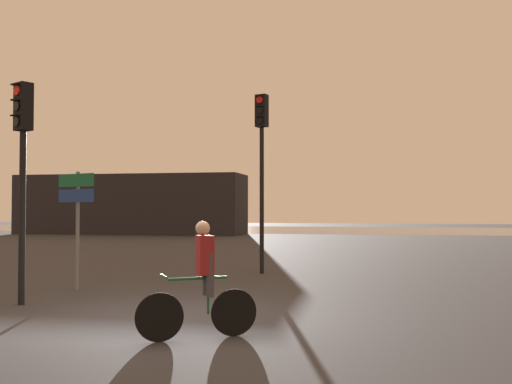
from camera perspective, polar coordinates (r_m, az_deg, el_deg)
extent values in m
plane|color=#333338|center=(9.57, -8.96, -12.44)|extent=(120.00, 120.00, 0.00)
cube|color=slate|center=(47.75, 7.26, -3.78)|extent=(80.00, 16.00, 0.01)
cube|color=black|center=(41.01, -12.39, -1.23)|extent=(15.98, 4.00, 4.13)
cylinder|color=black|center=(15.76, 0.58, -0.80)|extent=(0.12, 0.12, 4.06)
cube|color=black|center=(15.99, 0.58, 8.12)|extent=(0.37, 0.32, 0.90)
cylinder|color=red|center=(15.92, 0.36, 9.22)|extent=(0.19, 0.08, 0.19)
cube|color=black|center=(15.93, 0.32, 9.62)|extent=(0.22, 0.17, 0.02)
cylinder|color=black|center=(15.87, 0.36, 8.19)|extent=(0.19, 0.08, 0.19)
cube|color=black|center=(15.87, 0.32, 8.59)|extent=(0.22, 0.17, 0.02)
cylinder|color=black|center=(15.83, 0.36, 7.16)|extent=(0.19, 0.08, 0.19)
cube|color=black|center=(15.82, 0.33, 7.56)|extent=(0.22, 0.17, 0.02)
cylinder|color=black|center=(11.52, -22.34, -2.36)|extent=(0.12, 0.12, 3.25)
cube|color=black|center=(11.67, -22.23, 7.89)|extent=(0.40, 0.36, 0.90)
cylinder|color=red|center=(11.66, -22.81, 9.35)|extent=(0.18, 0.12, 0.19)
cube|color=black|center=(11.68, -22.89, 9.89)|extent=(0.22, 0.20, 0.02)
cylinder|color=black|center=(11.61, -22.82, 7.95)|extent=(0.18, 0.12, 0.19)
cube|color=black|center=(11.62, -22.91, 8.49)|extent=(0.22, 0.20, 0.02)
cylinder|color=black|center=(11.57, -22.84, 6.53)|extent=(0.18, 0.12, 0.19)
cube|color=black|center=(11.57, -22.92, 7.08)|extent=(0.22, 0.20, 0.02)
cylinder|color=slate|center=(13.06, -17.42, -3.74)|extent=(0.08, 0.08, 2.60)
cube|color=#116038|center=(13.03, -17.56, 1.14)|extent=(1.04, 0.43, 0.28)
cube|color=navy|center=(13.02, -17.58, -0.36)|extent=(1.04, 0.43, 0.28)
cylinder|color=black|center=(7.95, -9.63, -12.25)|extent=(0.59, 0.37, 0.66)
cylinder|color=black|center=(8.20, -2.22, -11.95)|extent=(0.59, 0.37, 0.66)
cylinder|color=#1E592D|center=(7.98, -5.86, -8.59)|extent=(0.74, 0.46, 0.04)
cylinder|color=#1E592D|center=(8.05, -4.81, -10.15)|extent=(0.04, 0.04, 0.55)
cylinder|color=#1E592D|center=(7.88, -9.25, -8.30)|extent=(0.26, 0.41, 0.03)
cylinder|color=#3F3F47|center=(8.11, -4.99, -8.12)|extent=(0.11, 0.11, 0.60)
cylinder|color=#3F3F47|center=(7.92, -4.62, -8.28)|extent=(0.11, 0.11, 0.60)
cube|color=maroon|center=(7.97, -5.15, -6.28)|extent=(0.33, 0.36, 0.54)
sphere|color=beige|center=(7.94, -5.35, -3.63)|extent=(0.20, 0.20, 0.20)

